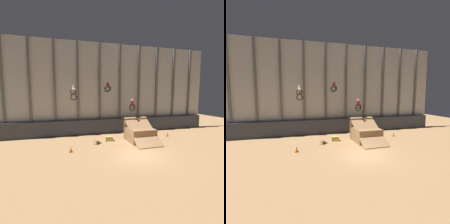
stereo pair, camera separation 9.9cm
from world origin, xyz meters
TOP-DOWN VIEW (x-y plane):
  - ground_plane at (0.00, 0.00)m, footprint 60.00×60.00m
  - arena_back_wall at (-0.00, 10.12)m, footprint 32.00×0.40m
  - lower_barrier at (0.00, 9.49)m, footprint 31.36×0.20m
  - dirt_ramp at (2.22, 4.65)m, footprint 3.02×4.57m
  - rider_bike_left_air at (-5.50, 5.69)m, footprint 0.82×1.87m
  - rider_bike_center_air at (-1.18, 6.88)m, footprint 1.27×1.82m
  - rider_bike_right_air at (1.89, 6.19)m, footprint 1.31×1.82m
  - traffic_cone_near_ramp at (-6.11, 2.85)m, footprint 0.36×0.36m
  - traffic_cone_arena_edge at (6.90, 5.67)m, footprint 0.36×0.36m
  - hay_bale_trackside at (-1.35, 5.66)m, footprint 0.96×0.70m

SIDE VIEW (x-z plane):
  - ground_plane at x=0.00m, z-range 0.00..0.00m
  - hay_bale_trackside at x=-1.35m, z-range -0.01..0.57m
  - traffic_cone_near_ramp at x=-6.11m, z-range -0.01..0.57m
  - traffic_cone_arena_edge at x=6.90m, z-range -0.01..0.57m
  - dirt_ramp at x=2.22m, z-range -0.45..2.41m
  - lower_barrier at x=0.00m, z-range 0.00..2.11m
  - rider_bike_right_air at x=1.89m, z-range 3.50..5.02m
  - rider_bike_left_air at x=-5.50m, z-range 5.02..6.69m
  - arena_back_wall at x=0.00m, z-range 0.00..12.85m
  - rider_bike_center_air at x=-1.18m, z-range 5.85..7.36m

